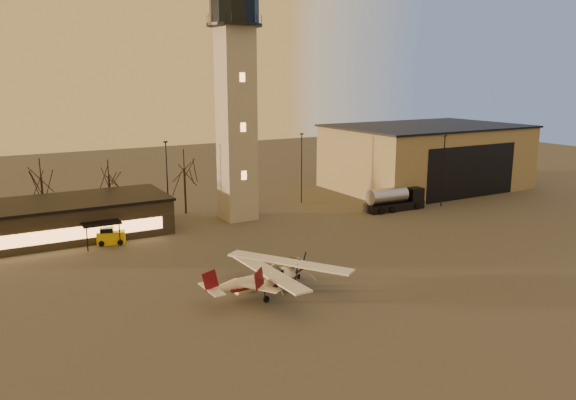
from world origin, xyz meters
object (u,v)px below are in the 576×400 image
Objects in this scene: cessna_rear at (287,275)px; fuel_truck at (394,201)px; control_tower at (236,91)px; terminal at (54,220)px; cessna_front at (263,284)px; service_cart at (111,237)px; hangar at (426,156)px.

cessna_rear is 32.61m from fuel_truck.
control_tower is 26.24m from terminal.
cessna_front is 35.33m from fuel_truck.
cessna_front is 3.53× the size of service_cart.
hangar reaches higher than cessna_front.
fuel_truck is at bearing -17.13° from control_tower.
terminal is 7.40m from service_cart.
cessna_rear is (-6.49, -24.36, -15.21)m from control_tower.
terminal is 7.74× the size of service_cart.
service_cart is (5.02, -5.25, -1.44)m from terminal.
cessna_rear is 3.26× the size of service_cart.
cessna_front is at bearing -54.43° from service_cart.
cessna_rear is (-42.49, -28.34, -4.04)m from hangar.
hangar is 18.86m from fuel_truck.
service_cart is at bearing 107.85° from cessna_front.
terminal reaches higher than cessna_front.
hangar reaches higher than service_cart.
control_tower reaches higher than hangar.
terminal is 2.37× the size of cessna_rear.
control_tower is at bearing -5.15° from terminal.
terminal reaches higher than fuel_truck.
cessna_front is at bearing -145.88° from fuel_truck.
cessna_front is 23.20m from service_cart.
cessna_rear is at bearing -59.52° from terminal.
service_cart is (-16.97, -3.27, -15.61)m from control_tower.
control_tower is at bearing 41.75° from cessna_rear.
fuel_truck is at bearing 11.32° from service_cart.
cessna_front is at bearing -64.78° from terminal.
service_cart is (-10.48, 21.09, -0.40)m from cessna_rear.
control_tower is 9.93× the size of service_cart.
hangar is at bearing 31.10° from cessna_front.
fuel_truck is 2.69× the size of service_cart.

